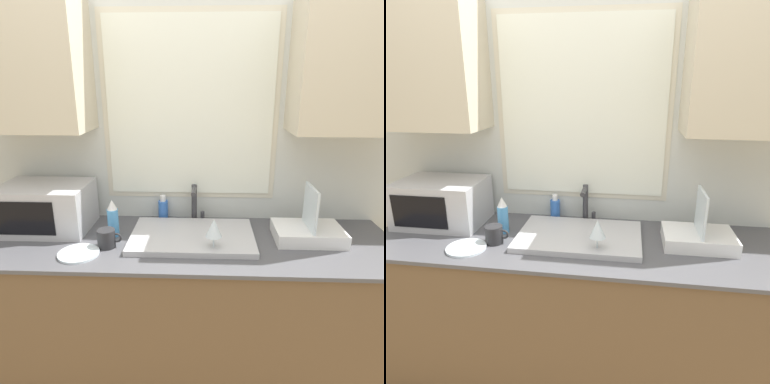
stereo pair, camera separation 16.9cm
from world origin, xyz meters
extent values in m
cube|color=brown|center=(0.00, 0.33, 0.45)|extent=(2.17, 0.65, 0.90)
cube|color=#4C4C51|center=(0.00, 0.33, 0.91)|extent=(2.20, 0.68, 0.02)
cube|color=silver|center=(0.00, 0.68, 1.30)|extent=(6.00, 0.06, 2.60)
cube|color=beige|center=(0.00, 0.65, 1.57)|extent=(0.99, 0.01, 1.04)
cube|color=white|center=(0.00, 0.65, 1.57)|extent=(0.93, 0.01, 0.98)
cube|color=beige|center=(-0.81, 0.49, 1.81)|extent=(0.57, 0.32, 0.67)
cube|color=beige|center=(0.81, 0.49, 1.81)|extent=(0.57, 0.32, 0.67)
cube|color=#B2B2B7|center=(0.03, 0.34, 0.94)|extent=(0.65, 0.43, 0.03)
cylinder|color=#333338|center=(0.03, 0.59, 1.03)|extent=(0.03, 0.03, 0.23)
cylinder|color=#333338|center=(0.03, 0.52, 1.13)|extent=(0.03, 0.14, 0.03)
cylinder|color=#333338|center=(0.08, 0.59, 0.95)|extent=(0.02, 0.02, 0.06)
cube|color=#B2B2B7|center=(-0.80, 0.45, 1.05)|extent=(0.49, 0.35, 0.26)
cube|color=black|center=(-0.84, 0.27, 1.05)|extent=(0.32, 0.01, 0.18)
cube|color=white|center=(0.64, 0.37, 0.96)|extent=(0.35, 0.25, 0.07)
cube|color=silver|center=(0.64, 0.37, 1.10)|extent=(0.01, 0.22, 0.22)
cylinder|color=#4C99D8|center=(-0.40, 0.36, 1.00)|extent=(0.06, 0.06, 0.15)
cone|color=silver|center=(-0.40, 0.36, 1.10)|extent=(0.05, 0.05, 0.05)
cylinder|color=blue|center=(-0.16, 0.61, 0.98)|extent=(0.06, 0.06, 0.12)
cylinder|color=white|center=(-0.16, 0.61, 1.06)|extent=(0.03, 0.03, 0.04)
cylinder|color=#262628|center=(-0.40, 0.23, 0.97)|extent=(0.09, 0.09, 0.09)
torus|color=#262628|center=(-0.35, 0.23, 0.97)|extent=(0.05, 0.01, 0.05)
cylinder|color=silver|center=(0.14, 0.19, 0.92)|extent=(0.07, 0.07, 0.00)
cylinder|color=silver|center=(0.14, 0.19, 0.97)|extent=(0.01, 0.01, 0.08)
cone|color=silver|center=(0.14, 0.19, 1.05)|extent=(0.08, 0.08, 0.09)
cylinder|color=silver|center=(-0.52, 0.14, 0.93)|extent=(0.20, 0.20, 0.01)
camera|label=1|loc=(0.10, -1.32, 1.73)|focal=32.00mm
camera|label=2|loc=(0.27, -1.30, 1.73)|focal=32.00mm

